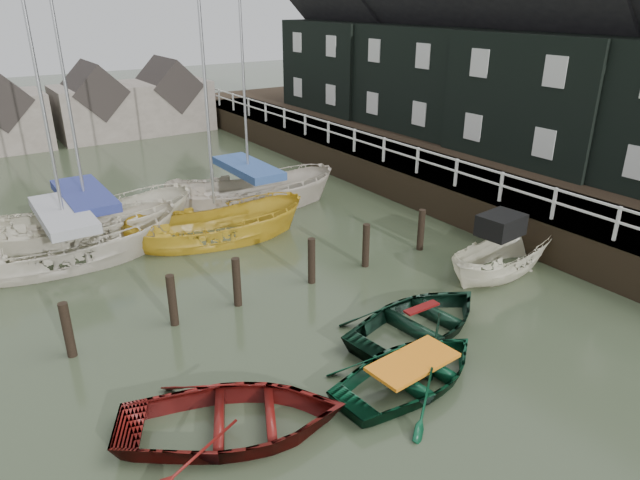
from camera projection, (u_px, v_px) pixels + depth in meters
ground at (338, 342)px, 13.89m from camera, size 120.00×120.00×0.00m
pier at (379, 164)px, 26.11m from camera, size 3.04×32.00×2.70m
land_strip at (462, 161)px, 29.22m from camera, size 14.00×38.00×1.50m
quay_houses at (496, 47)px, 25.97m from camera, size 6.52×28.14×10.01m
mooring_pilings at (240, 288)px, 15.42m from camera, size 13.72×0.22×1.80m
far_sheds at (93, 106)px, 33.45m from camera, size 14.00×4.08×4.39m
rowboat_red at (234, 432)px, 11.00m from camera, size 5.31×4.73×0.91m
rowboat_green at (412, 383)px, 12.41m from camera, size 4.09×3.08×0.80m
rowboat_dkgreen at (420, 331)px, 14.34m from camera, size 4.56×3.49×0.88m
motorboat at (500, 268)px, 17.49m from camera, size 4.54×2.09×2.62m
sailboat_a at (72, 259)px, 18.15m from camera, size 7.10×3.13×12.07m
sailboat_b at (92, 238)px, 19.72m from camera, size 7.36×3.51×10.90m
sailboat_c at (217, 239)px, 19.82m from camera, size 6.53×3.69×10.95m
sailboat_d at (250, 204)px, 23.00m from camera, size 7.27×4.71×12.53m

